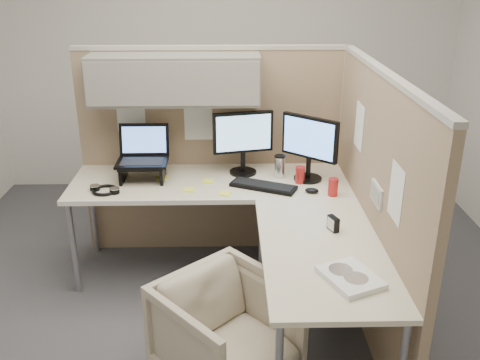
{
  "coord_description": "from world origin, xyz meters",
  "views": [
    {
      "loc": [
        0.03,
        -3.01,
        2.19
      ],
      "look_at": [
        0.1,
        0.25,
        0.85
      ],
      "focal_mm": 40.0,
      "sensor_mm": 36.0,
      "label": 1
    }
  ],
  "objects_px": {
    "monitor_left": "(243,138)",
    "keyboard": "(263,186)",
    "desk": "(244,210)",
    "office_chair": "(227,327)"
  },
  "relations": [
    {
      "from": "desk",
      "to": "office_chair",
      "type": "distance_m",
      "value": 0.83
    },
    {
      "from": "desk",
      "to": "monitor_left",
      "type": "relative_size",
      "value": 4.29
    },
    {
      "from": "desk",
      "to": "office_chair",
      "type": "relative_size",
      "value": 3.02
    },
    {
      "from": "desk",
      "to": "monitor_left",
      "type": "bearing_deg",
      "value": 89.24
    },
    {
      "from": "monitor_left",
      "to": "keyboard",
      "type": "xyz_separation_m",
      "value": [
        0.13,
        -0.28,
        -0.26
      ]
    },
    {
      "from": "monitor_left",
      "to": "keyboard",
      "type": "bearing_deg",
      "value": -76.76
    },
    {
      "from": "office_chair",
      "to": "keyboard",
      "type": "distance_m",
      "value": 1.12
    },
    {
      "from": "office_chair",
      "to": "monitor_left",
      "type": "xyz_separation_m",
      "value": [
        0.12,
        1.29,
        0.67
      ]
    },
    {
      "from": "office_chair",
      "to": "monitor_left",
      "type": "distance_m",
      "value": 1.46
    },
    {
      "from": "desk",
      "to": "keyboard",
      "type": "xyz_separation_m",
      "value": [
        0.14,
        0.27,
        0.05
      ]
    }
  ]
}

